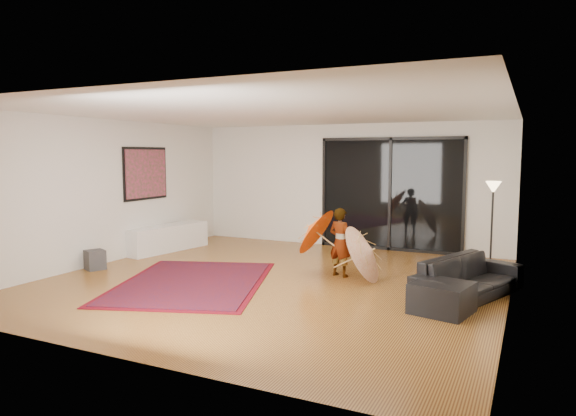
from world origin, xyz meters
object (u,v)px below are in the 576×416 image
Objects in this scene: sofa at (468,277)px; child at (340,242)px; ottoman at (442,298)px; media_console at (167,238)px.

sofa is 2.15m from child.
ottoman is 0.60× the size of child.
media_console is 6.28m from sofa.
media_console is at bearing 7.85° from child.
media_console is at bearing 162.27° from ottoman.
child reaches higher than media_console.
ottoman is at bearing -171.61° from sofa.
child is (4.11, -0.59, 0.31)m from media_console.
media_console is at bearing 102.85° from sofa.
sofa is 1.68× the size of child.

